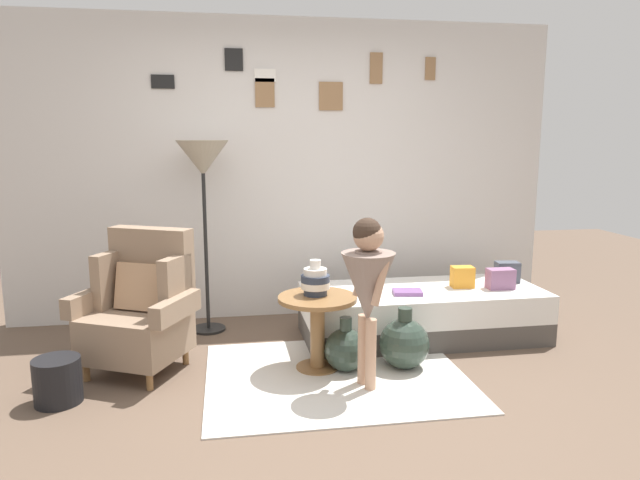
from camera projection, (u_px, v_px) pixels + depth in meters
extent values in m
plane|color=brown|center=(321.00, 409.00, 3.40)|extent=(12.00, 12.00, 0.00)
cube|color=silver|center=(285.00, 171.00, 5.07)|extent=(4.80, 0.10, 2.60)
cube|color=black|center=(163.00, 82.00, 4.72)|extent=(0.19, 0.02, 0.11)
cube|color=silver|center=(163.00, 82.00, 4.72)|extent=(0.15, 0.01, 0.09)
cube|color=olive|center=(430.00, 69.00, 5.06)|extent=(0.09, 0.02, 0.20)
cube|color=silver|center=(430.00, 69.00, 5.06)|extent=(0.07, 0.01, 0.15)
cube|color=white|center=(265.00, 75.00, 4.85)|extent=(0.18, 0.02, 0.11)
cube|color=gray|center=(265.00, 75.00, 4.84)|extent=(0.14, 0.01, 0.08)
cube|color=black|center=(234.00, 60.00, 4.78)|extent=(0.15, 0.02, 0.18)
cube|color=#5F5F5B|center=(234.00, 60.00, 4.78)|extent=(0.12, 0.01, 0.14)
cube|color=olive|center=(331.00, 96.00, 4.96)|extent=(0.21, 0.02, 0.24)
cube|color=silver|center=(331.00, 96.00, 4.96)|extent=(0.16, 0.01, 0.19)
cube|color=olive|center=(376.00, 68.00, 4.99)|extent=(0.11, 0.02, 0.26)
cube|color=silver|center=(376.00, 68.00, 4.98)|extent=(0.09, 0.01, 0.21)
cube|color=olive|center=(265.00, 93.00, 4.87)|extent=(0.16, 0.02, 0.24)
cube|color=#B6B6B6|center=(265.00, 93.00, 4.87)|extent=(0.13, 0.01, 0.19)
cube|color=silver|center=(336.00, 376.00, 3.86)|extent=(1.73, 1.41, 0.01)
cylinder|color=olive|center=(87.00, 372.00, 3.79)|extent=(0.04, 0.04, 0.12)
cylinder|color=olive|center=(150.00, 381.00, 3.65)|extent=(0.04, 0.04, 0.12)
cylinder|color=olive|center=(128.00, 349.00, 4.21)|extent=(0.04, 0.04, 0.12)
cylinder|color=olive|center=(186.00, 356.00, 4.07)|extent=(0.04, 0.04, 0.12)
cube|color=#8C725B|center=(136.00, 334.00, 3.89)|extent=(0.79, 0.77, 0.30)
cube|color=#8C725B|center=(152.00, 266.00, 4.04)|extent=(0.60, 0.39, 0.55)
cube|color=#8C725B|center=(110.00, 279.00, 4.00)|extent=(0.21, 0.31, 0.39)
cube|color=#8C725B|center=(175.00, 285.00, 3.85)|extent=(0.21, 0.31, 0.39)
cube|color=#8C725B|center=(91.00, 300.00, 3.93)|extent=(0.30, 0.49, 0.14)
cube|color=#8C725B|center=(176.00, 308.00, 3.74)|extent=(0.30, 0.49, 0.14)
cube|color=tan|center=(142.00, 287.00, 3.93)|extent=(0.40, 0.31, 0.33)
cube|color=#4C4742|center=(421.00, 326.00, 4.63)|extent=(1.91, 0.81, 0.18)
cube|color=white|center=(422.00, 302.00, 4.59)|extent=(1.91, 0.81, 0.22)
cube|color=#474C56|center=(507.00, 272.00, 4.77)|extent=(0.20, 0.14, 0.17)
cube|color=gray|center=(500.00, 279.00, 4.57)|extent=(0.21, 0.12, 0.16)
cube|color=orange|center=(462.00, 277.00, 4.61)|extent=(0.18, 0.13, 0.17)
cylinder|color=olive|center=(318.00, 367.00, 3.99)|extent=(0.30, 0.30, 0.02)
cylinder|color=olive|center=(317.00, 334.00, 3.95)|extent=(0.10, 0.10, 0.47)
cylinder|color=olive|center=(317.00, 298.00, 3.90)|extent=(0.54, 0.54, 0.03)
cylinder|color=#2D384C|center=(315.00, 292.00, 3.93)|extent=(0.16, 0.16, 0.05)
cylinder|color=white|center=(315.00, 285.00, 3.93)|extent=(0.20, 0.20, 0.05)
cylinder|color=#2D384C|center=(315.00, 278.00, 3.92)|extent=(0.20, 0.20, 0.05)
cylinder|color=white|center=(315.00, 272.00, 3.91)|extent=(0.16, 0.16, 0.05)
cylinder|color=white|center=(315.00, 264.00, 3.90)|extent=(0.08, 0.08, 0.06)
cylinder|color=black|center=(209.00, 329.00, 4.80)|extent=(0.28, 0.28, 0.02)
cylinder|color=black|center=(206.00, 241.00, 4.67)|extent=(0.03, 0.03, 1.48)
cone|color=#9E937F|center=(203.00, 158.00, 4.55)|extent=(0.42, 0.42, 0.28)
cylinder|color=tan|center=(371.00, 355.00, 3.61)|extent=(0.07, 0.07, 0.47)
cylinder|color=tan|center=(363.00, 350.00, 3.70)|extent=(0.07, 0.07, 0.47)
cone|color=gray|center=(368.00, 288.00, 3.58)|extent=(0.34, 0.34, 0.45)
cylinder|color=gray|center=(368.00, 264.00, 3.56)|extent=(0.17, 0.17, 0.17)
cylinder|color=tan|center=(380.00, 282.00, 3.47)|extent=(0.13, 0.08, 0.30)
cylinder|color=tan|center=(362.00, 273.00, 3.69)|extent=(0.13, 0.08, 0.30)
sphere|color=tan|center=(369.00, 236.00, 3.53)|extent=(0.19, 0.19, 0.19)
sphere|color=#38281E|center=(367.00, 232.00, 3.52)|extent=(0.18, 0.18, 0.18)
cube|color=#794F8A|center=(407.00, 292.00, 4.42)|extent=(0.24, 0.20, 0.03)
sphere|color=#2D3D33|center=(346.00, 350.00, 3.94)|extent=(0.30, 0.30, 0.30)
cylinder|color=#2D3D33|center=(346.00, 324.00, 3.91)|extent=(0.08, 0.08, 0.09)
sphere|color=#2D3D33|center=(404.00, 344.00, 3.98)|extent=(0.35, 0.35, 0.35)
cylinder|color=#2D3D33|center=(405.00, 314.00, 3.94)|extent=(0.10, 0.10, 0.09)
cylinder|color=black|center=(57.00, 381.00, 3.46)|extent=(0.28, 0.28, 0.28)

